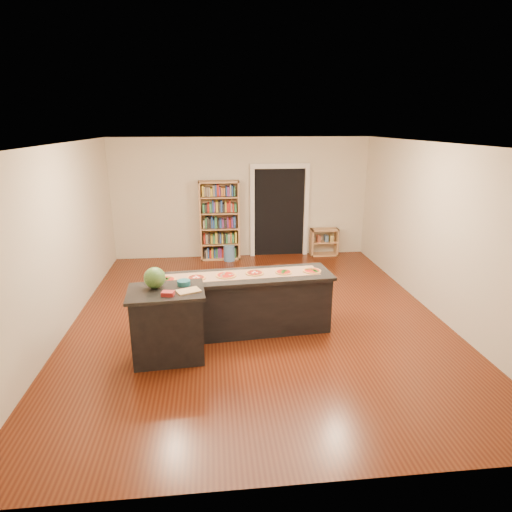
{
  "coord_description": "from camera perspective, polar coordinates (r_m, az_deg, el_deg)",
  "views": [
    {
      "loc": [
        -0.7,
        -6.49,
        3.09
      ],
      "look_at": [
        0.0,
        0.2,
        1.0
      ],
      "focal_mm": 30.0,
      "sensor_mm": 36.0,
      "label": 1
    }
  ],
  "objects": [
    {
      "name": "room",
      "position": [
        6.74,
        0.18,
        2.75
      ],
      "size": [
        6.0,
        7.0,
        2.8
      ],
      "color": "beige",
      "rests_on": "ground"
    },
    {
      "name": "pizza_e",
      "position": [
        6.53,
        3.71,
        -2.15
      ],
      "size": [
        0.26,
        0.26,
        0.02
      ],
      "color": "tan",
      "rests_on": "kitchen_island"
    },
    {
      "name": "watermelon",
      "position": [
        5.82,
        -13.35,
        -2.85
      ],
      "size": [
        0.29,
        0.29,
        0.29
      ],
      "primitive_type": "sphere",
      "color": "#144214",
      "rests_on": "side_counter"
    },
    {
      "name": "doorway",
      "position": [
        10.25,
        3.13,
        6.64
      ],
      "size": [
        1.4,
        0.09,
        2.21
      ],
      "color": "black",
      "rests_on": "room"
    },
    {
      "name": "pizza_f",
      "position": [
        6.62,
        7.46,
        -1.97
      ],
      "size": [
        0.28,
        0.28,
        0.02
      ],
      "color": "tan",
      "rests_on": "kitchen_island"
    },
    {
      "name": "package_red",
      "position": [
        5.57,
        -11.65,
        -4.93
      ],
      "size": [
        0.17,
        0.14,
        0.06
      ],
      "primitive_type": "cube",
      "rotation": [
        0.0,
        0.0,
        -0.18
      ],
      "color": "maroon",
      "rests_on": "side_counter"
    },
    {
      "name": "side_counter",
      "position": [
        5.96,
        -11.67,
        -8.88
      ],
      "size": [
        1.0,
        0.73,
        0.99
      ],
      "rotation": [
        0.0,
        0.0,
        0.08
      ],
      "color": "black",
      "rests_on": "ground"
    },
    {
      "name": "waste_bin",
      "position": [
        10.04,
        -3.6,
        0.43
      ],
      "size": [
        0.26,
        0.26,
        0.38
      ],
      "primitive_type": "cylinder",
      "color": "#4F7BB1",
      "rests_on": "ground"
    },
    {
      "name": "kraft_paper",
      "position": [
        6.44,
        -2.1,
        -2.51
      ],
      "size": [
        2.43,
        0.63,
        0.0
      ],
      "primitive_type": "cube",
      "rotation": [
        0.0,
        0.0,
        0.08
      ],
      "color": "#8B6947",
      "rests_on": "kitchen_island"
    },
    {
      "name": "pizza_b",
      "position": [
        6.34,
        -7.97,
        -2.89
      ],
      "size": [
        0.29,
        0.29,
        0.02
      ],
      "color": "tan",
      "rests_on": "kitchen_island"
    },
    {
      "name": "low_shelf",
      "position": [
        10.53,
        9.06,
        1.85
      ],
      "size": [
        0.66,
        0.28,
        0.66
      ],
      "primitive_type": "cube",
      "color": "tan",
      "rests_on": "ground"
    },
    {
      "name": "bookshelf",
      "position": [
        10.01,
        -4.88,
        4.71
      ],
      "size": [
        0.92,
        0.33,
        1.85
      ],
      "primitive_type": "cube",
      "color": "tan",
      "rests_on": "ground"
    },
    {
      "name": "pizza_d",
      "position": [
        6.48,
        -0.18,
        -2.26
      ],
      "size": [
        0.27,
        0.27,
        0.02
      ],
      "color": "tan",
      "rests_on": "kitchen_island"
    },
    {
      "name": "pizza_a",
      "position": [
        6.33,
        -11.96,
        -3.12
      ],
      "size": [
        0.29,
        0.29,
        0.02
      ],
      "color": "tan",
      "rests_on": "kitchen_island"
    },
    {
      "name": "pizza_c",
      "position": [
        6.4,
        -4.04,
        -2.57
      ],
      "size": [
        0.32,
        0.32,
        0.02
      ],
      "color": "tan",
      "rests_on": "kitchen_island"
    },
    {
      "name": "cutting_board",
      "position": [
        5.66,
        -9.01,
        -4.63
      ],
      "size": [
        0.35,
        0.3,
        0.02
      ],
      "primitive_type": "cube",
      "rotation": [
        0.0,
        0.0,
        0.4
      ],
      "color": "tan",
      "rests_on": "side_counter"
    },
    {
      "name": "kitchen_island",
      "position": [
        6.58,
        -2.02,
        -6.31
      ],
      "size": [
        2.76,
        0.75,
        0.91
      ],
      "rotation": [
        0.0,
        0.0,
        0.08
      ],
      "color": "black",
      "rests_on": "ground"
    },
    {
      "name": "package_teal",
      "position": [
        5.88,
        -9.61,
        -3.54
      ],
      "size": [
        0.18,
        0.18,
        0.07
      ],
      "primitive_type": "cylinder",
      "color": "#195966",
      "rests_on": "side_counter"
    }
  ]
}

